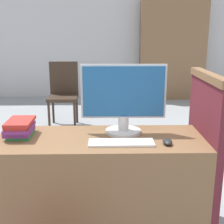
{
  "coord_description": "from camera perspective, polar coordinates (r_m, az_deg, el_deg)",
  "views": [
    {
      "loc": [
        0.04,
        -1.71,
        1.47
      ],
      "look_at": [
        0.08,
        0.25,
        0.94
      ],
      "focal_mm": 50.0,
      "sensor_mm": 36.0,
      "label": 1
    }
  ],
  "objects": [
    {
      "name": "keyboard",
      "position": [
        2.0,
        1.71,
        -5.66
      ],
      "size": [
        0.42,
        0.13,
        0.02
      ],
      "color": "white",
      "rests_on": "desk"
    },
    {
      "name": "carrel_divider",
      "position": [
        2.32,
        16.28,
        -7.58
      ],
      "size": [
        0.07,
        0.66,
        1.19
      ],
      "color": "#5B1E28",
      "rests_on": "ground_plane"
    },
    {
      "name": "far_chair",
      "position": [
        4.88,
        -8.88,
        3.85
      ],
      "size": [
        0.44,
        0.44,
        0.98
      ],
      "rotation": [
        0.0,
        0.0,
        0.2
      ],
      "color": "#38281E",
      "rests_on": "ground_plane"
    },
    {
      "name": "desk",
      "position": [
        2.27,
        -2.16,
        -13.76
      ],
      "size": [
        1.41,
        0.56,
        0.76
      ],
      "color": "brown",
      "rests_on": "ground_plane"
    },
    {
      "name": "book_stack",
      "position": [
        2.22,
        -16.52,
        -2.8
      ],
      "size": [
        0.18,
        0.26,
        0.12
      ],
      "color": "#2D7F42",
      "rests_on": "desk"
    },
    {
      "name": "mouse",
      "position": [
        2.03,
        10.1,
        -5.37
      ],
      "size": [
        0.06,
        0.1,
        0.03
      ],
      "color": "#262626",
      "rests_on": "desk"
    },
    {
      "name": "wall_back",
      "position": [
        6.91,
        -1.58,
        14.35
      ],
      "size": [
        12.0,
        0.06,
        2.8
      ],
      "color": "silver",
      "rests_on": "ground_plane"
    },
    {
      "name": "monitor",
      "position": [
        2.16,
        2.12,
        2.43
      ],
      "size": [
        0.59,
        0.25,
        0.48
      ],
      "color": "silver",
      "rests_on": "desk"
    },
    {
      "name": "bookshelf_far",
      "position": [
        6.83,
        11.01,
        10.95
      ],
      "size": [
        1.38,
        0.32,
        2.05
      ],
      "color": "#846042",
      "rests_on": "ground_plane"
    }
  ]
}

